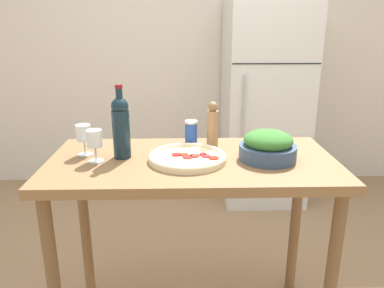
{
  "coord_description": "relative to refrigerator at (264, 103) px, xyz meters",
  "views": [
    {
      "loc": [
        -0.04,
        -1.61,
        1.51
      ],
      "look_at": [
        0.0,
        0.03,
        0.99
      ],
      "focal_mm": 35.0,
      "sensor_mm": 36.0,
      "label": 1
    }
  ],
  "objects": [
    {
      "name": "wine_glass_far",
      "position": [
        -1.17,
        -1.53,
        0.17
      ],
      "size": [
        0.07,
        0.07,
        0.15
      ],
      "color": "silver",
      "rests_on": "prep_counter"
    },
    {
      "name": "wall_back",
      "position": [
        -0.67,
        0.4,
        0.45
      ],
      "size": [
        6.4,
        0.08,
        2.6
      ],
      "color": "silver",
      "rests_on": "ground_plane"
    },
    {
      "name": "refrigerator",
      "position": [
        0.0,
        0.0,
        0.0
      ],
      "size": [
        0.69,
        0.74,
        1.71
      ],
      "color": "silver",
      "rests_on": "ground_plane"
    },
    {
      "name": "wine_bottle",
      "position": [
        -0.99,
        -1.57,
        0.22
      ],
      "size": [
        0.08,
        0.08,
        0.34
      ],
      "color": "#142833",
      "rests_on": "prep_counter"
    },
    {
      "name": "wine_glass_near",
      "position": [
        -1.1,
        -1.62,
        0.17
      ],
      "size": [
        0.07,
        0.07,
        0.15
      ],
      "color": "silver",
      "rests_on": "prep_counter"
    },
    {
      "name": "salad_bowl",
      "position": [
        -0.33,
        -1.62,
        0.14
      ],
      "size": [
        0.26,
        0.26,
        0.14
      ],
      "color": "#384C6B",
      "rests_on": "prep_counter"
    },
    {
      "name": "homemade_pizza",
      "position": [
        -0.69,
        -1.62,
        0.09
      ],
      "size": [
        0.35,
        0.35,
        0.03
      ],
      "color": "beige",
      "rests_on": "prep_counter"
    },
    {
      "name": "pepper_mill",
      "position": [
        -0.57,
        -1.41,
        0.18
      ],
      "size": [
        0.06,
        0.06,
        0.23
      ],
      "color": "#AD7F51",
      "rests_on": "prep_counter"
    },
    {
      "name": "salt_canister",
      "position": [
        -0.67,
        -1.4,
        0.14
      ],
      "size": [
        0.06,
        0.06,
        0.13
      ],
      "color": "#284CA3",
      "rests_on": "prep_counter"
    },
    {
      "name": "prep_counter",
      "position": [
        -0.67,
        -1.6,
        -0.06
      ],
      "size": [
        1.31,
        0.65,
        0.93
      ],
      "color": "brown",
      "rests_on": "ground_plane"
    }
  ]
}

